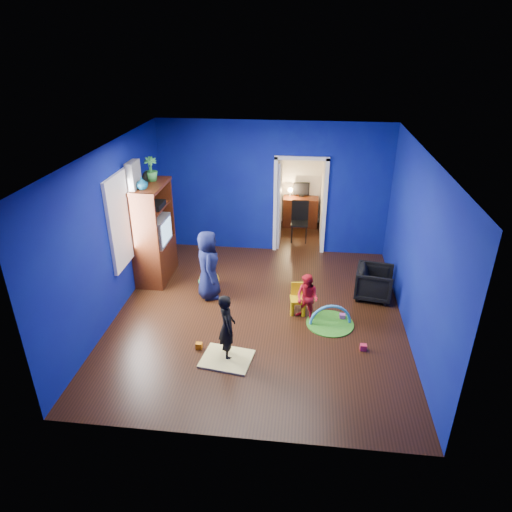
# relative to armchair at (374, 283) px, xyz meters

# --- Properties ---
(floor) EXTENTS (5.00, 5.50, 0.01)m
(floor) POSITION_rel_armchair_xyz_m (-2.07, -0.85, -0.31)
(floor) COLOR black
(floor) RESTS_ON ground
(ceiling) EXTENTS (5.00, 5.50, 0.01)m
(ceiling) POSITION_rel_armchair_xyz_m (-2.07, -0.85, 2.59)
(ceiling) COLOR white
(ceiling) RESTS_ON wall_back
(wall_back) EXTENTS (5.00, 0.02, 2.90)m
(wall_back) POSITION_rel_armchair_xyz_m (-2.07, 1.90, 1.14)
(wall_back) COLOR navy
(wall_back) RESTS_ON floor
(wall_front) EXTENTS (5.00, 0.02, 2.90)m
(wall_front) POSITION_rel_armchair_xyz_m (-2.07, -3.60, 1.14)
(wall_front) COLOR navy
(wall_front) RESTS_ON floor
(wall_left) EXTENTS (0.02, 5.50, 2.90)m
(wall_left) POSITION_rel_armchair_xyz_m (-4.57, -0.85, 1.14)
(wall_left) COLOR navy
(wall_left) RESTS_ON floor
(wall_right) EXTENTS (0.02, 5.50, 2.90)m
(wall_right) POSITION_rel_armchair_xyz_m (0.43, -0.85, 1.14)
(wall_right) COLOR navy
(wall_right) RESTS_ON floor
(alcove) EXTENTS (1.00, 1.75, 2.50)m
(alcove) POSITION_rel_armchair_xyz_m (-1.47, 2.77, 0.94)
(alcove) COLOR silver
(alcove) RESTS_ON floor
(armchair) EXTENTS (0.77, 0.76, 0.61)m
(armchair) POSITION_rel_armchair_xyz_m (0.00, 0.00, 0.00)
(armchair) COLOR black
(armchair) RESTS_ON floor
(child_black) EXTENTS (0.38, 0.46, 1.07)m
(child_black) POSITION_rel_armchair_xyz_m (-2.43, -2.04, 0.23)
(child_black) COLOR black
(child_black) RESTS_ON floor
(child_navy) EXTENTS (0.57, 0.73, 1.32)m
(child_navy) POSITION_rel_armchair_xyz_m (-3.07, -0.32, 0.36)
(child_navy) COLOR #10173B
(child_navy) RESTS_ON floor
(toddler_red) EXTENTS (0.53, 0.50, 0.87)m
(toddler_red) POSITION_rel_armchair_xyz_m (-1.24, -0.90, 0.13)
(toddler_red) COLOR red
(toddler_red) RESTS_ON floor
(vase) EXTENTS (0.27, 0.27, 0.22)m
(vase) POSITION_rel_armchair_xyz_m (-4.28, 0.01, 1.77)
(vase) COLOR #0D696F
(vase) RESTS_ON tv_armoire
(potted_plant) EXTENTS (0.33, 0.33, 0.45)m
(potted_plant) POSITION_rel_armchair_xyz_m (-4.28, 0.53, 1.88)
(potted_plant) COLOR #338E3C
(potted_plant) RESTS_ON tv_armoire
(tv_armoire) EXTENTS (0.58, 1.14, 1.96)m
(tv_armoire) POSITION_rel_armchair_xyz_m (-4.28, 0.31, 0.67)
(tv_armoire) COLOR #3A1509
(tv_armoire) RESTS_ON floor
(crt_tv) EXTENTS (0.46, 0.70, 0.54)m
(crt_tv) POSITION_rel_armchair_xyz_m (-4.24, 0.31, 0.71)
(crt_tv) COLOR silver
(crt_tv) RESTS_ON tv_armoire
(yellow_blanket) EXTENTS (0.83, 0.70, 0.03)m
(yellow_blanket) POSITION_rel_armchair_xyz_m (-2.43, -2.14, -0.29)
(yellow_blanket) COLOR #F2E07A
(yellow_blanket) RESTS_ON floor
(hopper_ball) EXTENTS (0.39, 0.39, 0.39)m
(hopper_ball) POSITION_rel_armchair_xyz_m (-3.12, -0.07, -0.11)
(hopper_ball) COLOR yellow
(hopper_ball) RESTS_ON floor
(kid_chair) EXTENTS (0.31, 0.31, 0.50)m
(kid_chair) POSITION_rel_armchair_xyz_m (-1.39, -0.70, -0.06)
(kid_chair) COLOR yellow
(kid_chair) RESTS_ON floor
(play_mat) EXTENTS (0.81, 0.81, 0.02)m
(play_mat) POSITION_rel_armchair_xyz_m (-0.83, -1.00, -0.29)
(play_mat) COLOR green
(play_mat) RESTS_ON floor
(toy_arch) EXTENTS (0.73, 0.18, 0.73)m
(toy_arch) POSITION_rel_armchair_xyz_m (-0.83, -1.00, -0.29)
(toy_arch) COLOR #3F8CD8
(toy_arch) RESTS_ON floor
(window_left) EXTENTS (0.03, 0.95, 1.55)m
(window_left) POSITION_rel_armchair_xyz_m (-4.56, -0.50, 1.24)
(window_left) COLOR white
(window_left) RESTS_ON wall_left
(curtain) EXTENTS (0.14, 0.42, 2.40)m
(curtain) POSITION_rel_armchair_xyz_m (-4.44, 0.05, 0.94)
(curtain) COLOR slate
(curtain) RESTS_ON floor
(doorway) EXTENTS (1.16, 0.10, 2.10)m
(doorway) POSITION_rel_armchair_xyz_m (-1.47, 1.90, 0.74)
(doorway) COLOR white
(doorway) RESTS_ON floor
(study_desk) EXTENTS (0.88, 0.44, 0.75)m
(study_desk) POSITION_rel_armchair_xyz_m (-1.47, 3.41, 0.07)
(study_desk) COLOR #3D140A
(study_desk) RESTS_ON floor
(desk_monitor) EXTENTS (0.40, 0.05, 0.32)m
(desk_monitor) POSITION_rel_armchair_xyz_m (-1.47, 3.53, 0.64)
(desk_monitor) COLOR black
(desk_monitor) RESTS_ON study_desk
(desk_lamp) EXTENTS (0.14, 0.14, 0.14)m
(desk_lamp) POSITION_rel_armchair_xyz_m (-1.75, 3.47, 0.62)
(desk_lamp) COLOR #FFD88C
(desk_lamp) RESTS_ON study_desk
(folding_chair) EXTENTS (0.40, 0.40, 0.92)m
(folding_chair) POSITION_rel_armchair_xyz_m (-1.47, 2.45, 0.15)
(folding_chair) COLOR black
(folding_chair) RESTS_ON floor
(book_shelf) EXTENTS (0.88, 0.24, 0.04)m
(book_shelf) POSITION_rel_armchair_xyz_m (-1.47, 3.52, 1.71)
(book_shelf) COLOR white
(book_shelf) RESTS_ON study_desk
(toy_0) EXTENTS (0.10, 0.08, 0.10)m
(toy_0) POSITION_rel_armchair_xyz_m (-0.33, -1.66, -0.26)
(toy_0) COLOR #E72640
(toy_0) RESTS_ON floor
(toy_1) EXTENTS (0.11, 0.11, 0.11)m
(toy_1) POSITION_rel_armchair_xyz_m (-0.16, 0.37, -0.25)
(toy_1) COLOR blue
(toy_1) RESTS_ON floor
(toy_2) EXTENTS (0.10, 0.08, 0.10)m
(toy_2) POSITION_rel_armchair_xyz_m (-2.91, -1.91, -0.26)
(toy_2) COLOR orange
(toy_2) RESTS_ON floor
(toy_3) EXTENTS (0.11, 0.11, 0.11)m
(toy_3) POSITION_rel_armchair_xyz_m (-1.32, 0.02, -0.25)
(toy_3) COLOR green
(toy_3) RESTS_ON floor
(toy_4) EXTENTS (0.10, 0.08, 0.10)m
(toy_4) POSITION_rel_armchair_xyz_m (-0.61, -0.82, -0.26)
(toy_4) COLOR #D24EAC
(toy_4) RESTS_ON floor
(toy_5) EXTENTS (0.11, 0.11, 0.11)m
(toy_5) POSITION_rel_armchair_xyz_m (-3.34, 0.12, -0.25)
(toy_5) COLOR #33B55E
(toy_5) RESTS_ON floor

